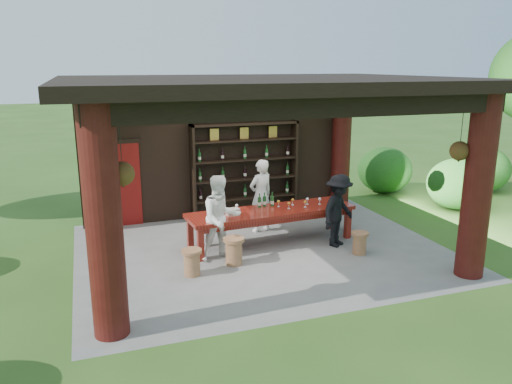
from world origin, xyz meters
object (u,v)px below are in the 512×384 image
object	(u,v)px
tasting_table	(271,215)
guest_woman	(221,218)
guest_man	(338,211)
stool_far_left	(192,262)
napkin_basket	(233,212)
wine_shelf	(245,170)
stool_near_left	(234,250)
stool_near_right	(360,242)
host	(261,196)

from	to	relation	value
tasting_table	guest_woman	distance (m)	1.37
tasting_table	guest_man	xyz separation A→B (m)	(1.27, -0.60, 0.14)
stool_far_left	guest_man	size ratio (longest dim) A/B	0.32
stool_far_left	napkin_basket	bearing A→B (deg)	42.82
wine_shelf	guest_woman	world-z (taller)	wine_shelf
guest_woman	napkin_basket	distance (m)	0.54
stool_near_left	stool_near_right	distance (m)	2.58
stool_near_left	stool_far_left	world-z (taller)	stool_near_left
stool_far_left	napkin_basket	world-z (taller)	napkin_basket
tasting_table	host	bearing A→B (deg)	85.75
tasting_table	guest_woman	size ratio (longest dim) A/B	2.18
guest_woman	tasting_table	bearing A→B (deg)	15.38
guest_man	host	bearing A→B (deg)	97.94
stool_near_left	wine_shelf	bearing A→B (deg)	68.20
tasting_table	host	distance (m)	0.87
stool_near_left	napkin_basket	distance (m)	0.95
wine_shelf	stool_far_left	bearing A→B (deg)	-122.62
stool_far_left	napkin_basket	xyz separation A→B (m)	(1.08, 1.00, 0.56)
tasting_table	stool_near_left	xyz separation A→B (m)	(-1.10, -0.87, -0.35)
stool_far_left	host	size ratio (longest dim) A/B	0.29
stool_near_right	stool_far_left	distance (m)	3.44
napkin_basket	stool_near_left	bearing A→B (deg)	-105.46
wine_shelf	stool_near_left	distance (m)	3.33
wine_shelf	stool_far_left	world-z (taller)	wine_shelf
stool_near_left	guest_man	xyz separation A→B (m)	(2.37, 0.27, 0.49)
stool_near_right	host	xyz separation A→B (m)	(-1.40, 2.03, 0.59)
stool_near_left	guest_man	world-z (taller)	guest_man
stool_far_left	napkin_basket	size ratio (longest dim) A/B	1.90
tasting_table	stool_near_left	bearing A→B (deg)	-141.57
stool_far_left	stool_near_left	bearing A→B (deg)	15.65
stool_far_left	guest_woman	xyz separation A→B (m)	(0.72, 0.60, 0.58)
stool_near_right	host	distance (m)	2.54
wine_shelf	tasting_table	xyz separation A→B (m)	(-0.09, -2.10, -0.55)
host	napkin_basket	size ratio (longest dim) A/B	6.45
wine_shelf	stool_near_right	distance (m)	3.68
stool_far_left	guest_woman	distance (m)	1.10
stool_far_left	host	xyz separation A→B (m)	(2.03, 1.96, 0.58)
guest_man	guest_woman	bearing A→B (deg)	146.15
host	guest_man	world-z (taller)	host
wine_shelf	napkin_basket	xyz separation A→B (m)	(-0.98, -2.22, -0.37)
stool_near_right	stool_far_left	xyz separation A→B (m)	(-3.43, 0.07, 0.02)
stool_far_left	host	bearing A→B (deg)	44.02
stool_far_left	guest_woman	bearing A→B (deg)	39.77
tasting_table	guest_woman	xyz separation A→B (m)	(-1.25, -0.52, 0.21)
stool_near_left	napkin_basket	bearing A→B (deg)	74.54
guest_woman	wine_shelf	bearing A→B (deg)	55.79
stool_near_left	stool_near_right	bearing A→B (deg)	-6.90
guest_man	stool_near_left	bearing A→B (deg)	154.57
guest_woman	napkin_basket	xyz separation A→B (m)	(0.36, 0.40, -0.02)
host	tasting_table	bearing A→B (deg)	67.80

